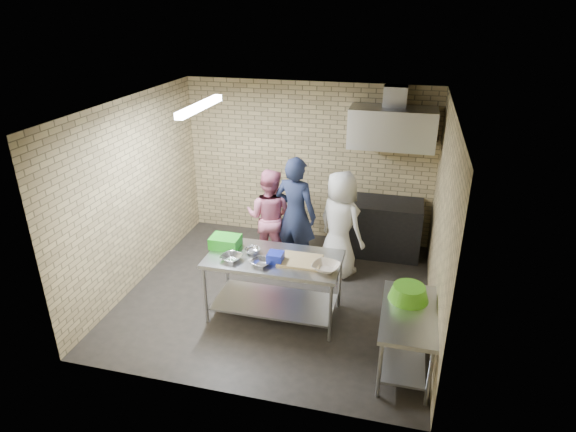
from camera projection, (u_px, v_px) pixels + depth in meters
The scene contains 26 objects.
floor at pixel (278, 294), 7.00m from camera, with size 4.20×4.20×0.00m, color black.
ceiling at pixel (276, 105), 5.90m from camera, with size 4.20×4.20×0.00m, color black.
back_wall at pixel (308, 163), 8.22m from camera, with size 4.20×0.06×2.70m, color tan.
front_wall at pixel (222, 286), 4.68m from camera, with size 4.20×0.06×2.70m, color tan.
left_wall at pixel (135, 193), 6.92m from camera, with size 0.06×4.00×2.70m, color tan.
right_wall at pixel (441, 224), 5.98m from camera, with size 0.06×4.00×2.70m, color tan.
prep_table at pixel (274, 286), 6.38m from camera, with size 1.72×0.86×0.86m, color #B6B9BD.
side_counter at pixel (406, 339), 5.47m from camera, with size 0.60×1.20×0.75m, color silver.
stove at pixel (383, 228), 7.98m from camera, with size 1.20×0.70×0.90m, color black.
range_hood at pixel (392, 128), 7.35m from camera, with size 1.30×0.60×0.60m, color silver.
hood_duct at pixel (395, 96), 7.30m from camera, with size 0.35×0.30×0.30m, color #A5A8AD.
wall_shelf at pixel (412, 138), 7.52m from camera, with size 0.80×0.20×0.04m, color #3F2B19.
fluorescent_fixture at pixel (200, 106), 6.15m from camera, with size 0.10×1.25×0.08m, color white.
green_crate at pixel (225, 242), 6.44m from camera, with size 0.38×0.29×0.15m, color green.
blue_tub at pixel (275, 257), 6.08m from camera, with size 0.19×0.19×0.12m, color #1829B9.
cutting_board at pixel (300, 260), 6.10m from camera, with size 0.53×0.40×0.03m, color tan.
mixing_bowl_a at pixel (231, 258), 6.13m from camera, with size 0.27×0.27×0.07m, color silver.
mixing_bowl_b at pixel (253, 251), 6.30m from camera, with size 0.21×0.21×0.06m, color silver.
mixing_bowl_c at pixel (261, 263), 6.02m from camera, with size 0.25×0.25×0.06m, color #ADAEB4.
ceramic_bowl at pixel (326, 267), 5.90m from camera, with size 0.33×0.33×0.08m, color beige.
green_basin at pixel (409, 293), 5.51m from camera, with size 0.46×0.46×0.17m, color #59C626, non-canonical shape.
bottle_red at pixel (396, 130), 7.53m from camera, with size 0.07×0.07×0.18m, color #B22619.
bottle_green at pixel (422, 132), 7.45m from camera, with size 0.06×0.06×0.15m, color green.
man_navy at pixel (295, 215), 7.31m from camera, with size 0.66×0.44×1.82m, color #151935.
woman_pink at pixel (269, 217), 7.58m from camera, with size 0.75×0.59×1.55m, color pink.
woman_white at pixel (340, 224), 7.23m from camera, with size 0.80×0.52×1.64m, color white.
Camera 1 is at (1.59, -5.72, 3.88)m, focal length 30.31 mm.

